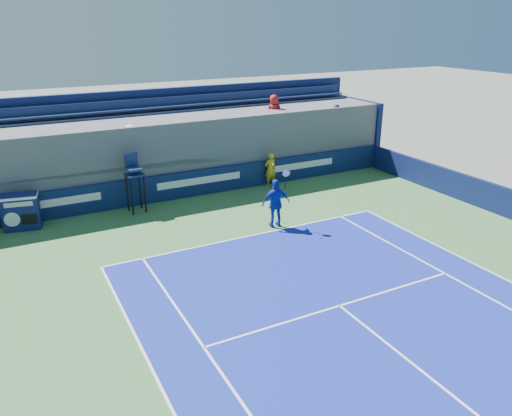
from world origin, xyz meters
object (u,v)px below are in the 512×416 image
match_clock (21,211)px  umpire_chair (134,177)px  ball_person (270,169)px  tennis_player (276,203)px

match_clock → umpire_chair: umpire_chair is taller
ball_person → umpire_chair: size_ratio=0.66×
umpire_chair → tennis_player: size_ratio=0.96×
ball_person → tennis_player: size_ratio=0.64×
ball_person → tennis_player: (-2.27, -4.51, 0.14)m
match_clock → tennis_player: (8.72, -4.32, 0.23)m
ball_person → match_clock: size_ratio=1.15×
match_clock → ball_person: bearing=1.0°
match_clock → tennis_player: size_ratio=0.56×
ball_person → umpire_chair: (-6.62, -0.39, 0.70)m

